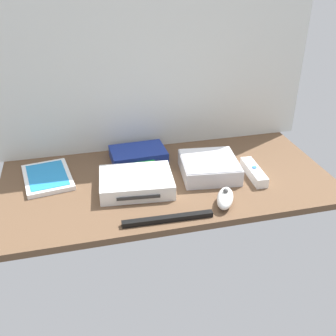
# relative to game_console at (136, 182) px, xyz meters

# --- Properties ---
(ground_plane) EXTENTS (1.00, 0.48, 0.02)m
(ground_plane) POSITION_rel_game_console_xyz_m (0.10, 0.03, -0.03)
(ground_plane) COLOR brown
(ground_plane) RESTS_ON ground
(back_wall) EXTENTS (1.10, 0.01, 0.64)m
(back_wall) POSITION_rel_game_console_xyz_m (0.10, 0.28, 0.30)
(back_wall) COLOR silver
(back_wall) RESTS_ON ground
(game_console) EXTENTS (0.22, 0.18, 0.04)m
(game_console) POSITION_rel_game_console_xyz_m (0.00, 0.00, 0.00)
(game_console) COLOR white
(game_console) RESTS_ON ground_plane
(mini_computer) EXTENTS (0.19, 0.19, 0.05)m
(mini_computer) POSITION_rel_game_console_xyz_m (0.23, 0.03, 0.00)
(mini_computer) COLOR silver
(mini_computer) RESTS_ON ground_plane
(game_case) EXTENTS (0.16, 0.21, 0.02)m
(game_case) POSITION_rel_game_console_xyz_m (-0.25, 0.12, -0.01)
(game_case) COLOR white
(game_case) RESTS_ON ground_plane
(network_router) EXTENTS (0.18, 0.13, 0.03)m
(network_router) POSITION_rel_game_console_xyz_m (0.04, 0.19, -0.00)
(network_router) COLOR navy
(network_router) RESTS_ON ground_plane
(remote_wand) EXTENTS (0.04, 0.15, 0.03)m
(remote_wand) POSITION_rel_game_console_xyz_m (0.36, -0.02, -0.01)
(remote_wand) COLOR white
(remote_wand) RESTS_ON ground_plane
(remote_nunchuk) EXTENTS (0.08, 0.11, 0.05)m
(remote_nunchuk) POSITION_rel_game_console_xyz_m (0.22, -0.14, -0.00)
(remote_nunchuk) COLOR white
(remote_nunchuk) RESTS_ON ground_plane
(sensor_bar) EXTENTS (0.24, 0.03, 0.01)m
(sensor_bar) POSITION_rel_game_console_xyz_m (0.05, -0.17, -0.01)
(sensor_bar) COLOR black
(sensor_bar) RESTS_ON ground_plane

